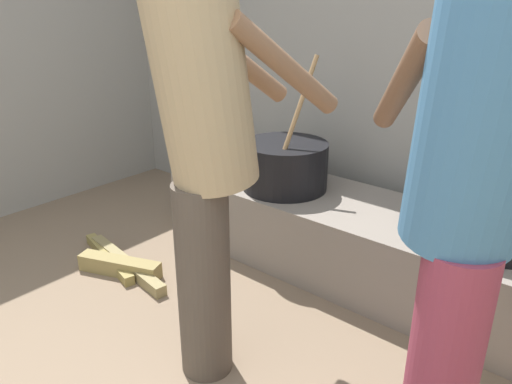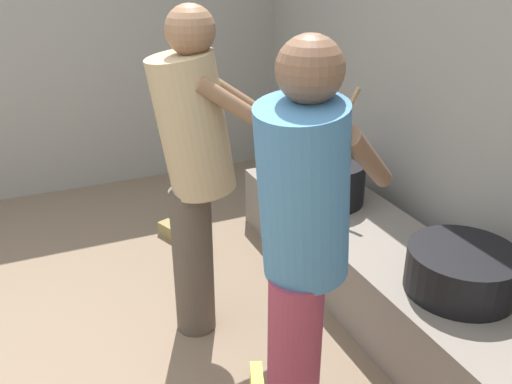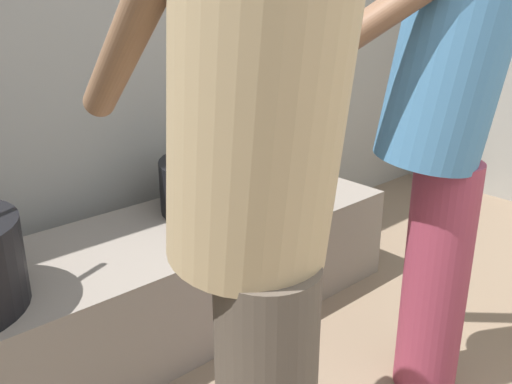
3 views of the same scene
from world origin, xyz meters
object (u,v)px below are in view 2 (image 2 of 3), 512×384
at_px(cooking_pot_secondary, 462,271).
at_px(cooking_pot_main, 326,181).
at_px(cook_in_blue_shirt, 302,239).
at_px(cook_in_tan_shirt, 195,161).

bearing_deg(cooking_pot_secondary, cooking_pot_main, -175.84).
bearing_deg(cooking_pot_secondary, cook_in_blue_shirt, -83.08).
xyz_separation_m(cooking_pot_main, cook_in_tan_shirt, (0.35, -0.92, 0.40)).
bearing_deg(cook_in_blue_shirt, cooking_pot_main, 145.72).
height_order(cooking_pot_main, cook_in_blue_shirt, cook_in_blue_shirt).
relative_size(cooking_pot_main, cook_in_blue_shirt, 0.44).
relative_size(cook_in_tan_shirt, cook_in_blue_shirt, 1.01).
height_order(cooking_pot_secondary, cook_in_blue_shirt, cook_in_blue_shirt).
bearing_deg(cooking_pot_main, cook_in_tan_shirt, -69.09).
xyz_separation_m(cooking_pot_main, cook_in_blue_shirt, (1.17, -0.80, 0.39)).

